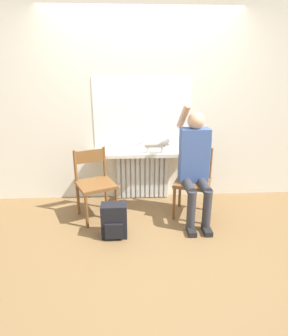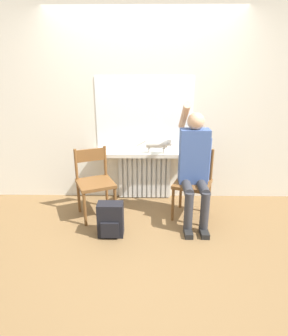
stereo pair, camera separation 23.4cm
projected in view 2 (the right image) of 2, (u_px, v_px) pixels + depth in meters
name	position (u px, v px, depth m)	size (l,w,h in m)	color
ground_plane	(143.00, 242.00, 3.03)	(12.00, 12.00, 0.00)	brown
wall_with_window	(145.00, 102.00, 3.74)	(7.00, 0.06, 2.70)	silver
radiator	(144.00, 176.00, 4.01)	(0.74, 0.08, 0.65)	silver
windowsill	(144.00, 154.00, 3.83)	(1.36, 0.23, 0.05)	silver
window_glass	(144.00, 115.00, 3.76)	(1.30, 0.01, 0.99)	white
chair_left	(95.00, 181.00, 3.48)	(0.56, 0.56, 0.85)	brown
chair_right	(193.00, 182.00, 3.46)	(0.55, 0.55, 0.85)	brown
person	(195.00, 163.00, 3.28)	(0.36, 0.95, 1.43)	#333338
cat	(158.00, 144.00, 3.75)	(0.49, 0.11, 0.22)	silver
backpack	(111.00, 220.00, 3.10)	(0.28, 0.20, 0.39)	black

